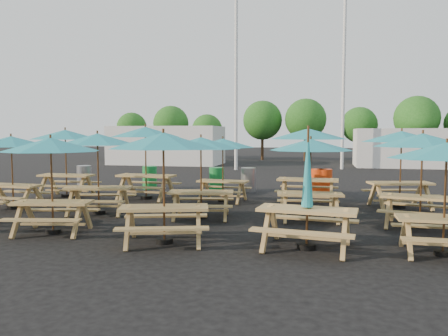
% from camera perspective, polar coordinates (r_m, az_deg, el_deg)
% --- Properties ---
extents(ground, '(120.00, 120.00, 0.00)m').
position_cam_1_polar(ground, '(13.29, -1.40, -5.23)').
color(ground, black).
rests_on(ground, ground).
extents(picnic_unit_1, '(2.28, 2.28, 2.19)m').
position_cam_1_polar(picnic_unit_1, '(14.37, -26.04, 2.74)').
color(picnic_unit_1, '#AC7D4C').
rests_on(picnic_unit_1, ground).
extents(picnic_unit_2, '(2.48, 2.48, 2.41)m').
position_cam_1_polar(picnic_unit_2, '(16.39, -20.02, 3.74)').
color(picnic_unit_2, '#AC7D4C').
rests_on(picnic_unit_2, ground).
extents(picnic_unit_3, '(2.53, 2.53, 2.17)m').
position_cam_1_polar(picnic_unit_3, '(10.45, -21.69, 2.30)').
color(picnic_unit_3, '#AC7D4C').
rests_on(picnic_unit_3, ground).
extents(picnic_unit_4, '(2.66, 2.66, 2.27)m').
position_cam_1_polar(picnic_unit_4, '(12.63, -16.20, 3.16)').
color(picnic_unit_4, '#AC7D4C').
rests_on(picnic_unit_4, ground).
extents(picnic_unit_5, '(2.62, 2.62, 2.50)m').
position_cam_1_polar(picnic_unit_5, '(15.16, -10.22, 4.22)').
color(picnic_unit_5, '#AC7D4C').
rests_on(picnic_unit_5, ground).
extents(picnic_unit_6, '(2.82, 2.82, 2.29)m').
position_cam_1_polar(picnic_unit_6, '(8.89, -7.92, 2.89)').
color(picnic_unit_6, '#AC7D4C').
rests_on(picnic_unit_6, ground).
extents(picnic_unit_7, '(2.50, 2.50, 2.17)m').
position_cam_1_polar(picnic_unit_7, '(11.51, -3.03, 2.78)').
color(picnic_unit_7, '#AC7D4C').
rests_on(picnic_unit_7, ground).
extents(picnic_unit_8, '(2.27, 2.27, 2.11)m').
position_cam_1_polar(picnic_unit_8, '(14.35, -0.16, 2.89)').
color(picnic_unit_8, '#AC7D4C').
rests_on(picnic_unit_8, ground).
extents(picnic_unit_9, '(2.07, 1.86, 2.40)m').
position_cam_1_polar(picnic_unit_9, '(8.60, 10.82, -3.99)').
color(picnic_unit_9, '#AC7D4C').
rests_on(picnic_unit_9, ground).
extents(picnic_unit_10, '(2.34, 2.34, 2.13)m').
position_cam_1_polar(picnic_unit_10, '(11.41, 11.26, 2.50)').
color(picnic_unit_10, '#AC7D4C').
rests_on(picnic_unit_10, ground).
extents(picnic_unit_11, '(2.52, 2.52, 2.43)m').
position_cam_1_polar(picnic_unit_11, '(14.10, 10.96, 3.94)').
color(picnic_unit_11, '#AC7D4C').
rests_on(picnic_unit_11, ground).
extents(picnic_unit_12, '(2.13, 2.13, 2.11)m').
position_cam_1_polar(picnic_unit_12, '(8.89, 27.07, 1.43)').
color(picnic_unit_12, '#AC7D4C').
rests_on(picnic_unit_12, ground).
extents(picnic_unit_13, '(2.76, 2.76, 2.27)m').
position_cam_1_polar(picnic_unit_13, '(11.32, 24.50, 2.80)').
color(picnic_unit_13, '#AC7D4C').
rests_on(picnic_unit_13, ground).
extents(picnic_unit_14, '(2.82, 2.82, 2.35)m').
position_cam_1_polar(picnic_unit_14, '(14.14, 22.17, 3.40)').
color(picnic_unit_14, '#AC7D4C').
rests_on(picnic_unit_14, ground).
extents(waste_bin_0, '(0.58, 0.58, 0.93)m').
position_cam_1_polar(waste_bin_0, '(18.97, -17.80, -1.11)').
color(waste_bin_0, gray).
rests_on(waste_bin_0, ground).
extents(waste_bin_1, '(0.58, 0.58, 0.93)m').
position_cam_1_polar(waste_bin_1, '(18.07, -9.68, -1.22)').
color(waste_bin_1, '#178234').
rests_on(waste_bin_1, ground).
extents(waste_bin_2, '(0.58, 0.58, 0.93)m').
position_cam_1_polar(waste_bin_2, '(17.04, -0.97, -1.50)').
color(waste_bin_2, '#178234').
rests_on(waste_bin_2, ground).
extents(waste_bin_3, '(0.58, 0.58, 0.93)m').
position_cam_1_polar(waste_bin_3, '(16.92, 3.20, -1.55)').
color(waste_bin_3, gray).
rests_on(waste_bin_3, ground).
extents(waste_bin_4, '(0.58, 0.58, 0.93)m').
position_cam_1_polar(waste_bin_4, '(16.71, 12.26, -1.72)').
color(waste_bin_4, '#EA3C0D').
rests_on(waste_bin_4, ground).
extents(waste_bin_5, '(0.58, 0.58, 0.93)m').
position_cam_1_polar(waste_bin_5, '(16.71, 12.96, -1.73)').
color(waste_bin_5, '#EA3C0D').
rests_on(waste_bin_5, ground).
extents(mast_0, '(0.20, 0.20, 12.00)m').
position_cam_1_polar(mast_0, '(27.47, 1.60, 12.34)').
color(mast_0, silver).
rests_on(mast_0, ground).
extents(mast_1, '(0.20, 0.20, 12.00)m').
position_cam_1_polar(mast_1, '(29.00, 15.37, 11.76)').
color(mast_1, silver).
rests_on(mast_1, ground).
extents(event_tent_0, '(8.00, 4.00, 2.80)m').
position_cam_1_polar(event_tent_0, '(32.69, -7.47, 2.96)').
color(event_tent_0, silver).
rests_on(event_tent_0, ground).
extents(event_tent_1, '(7.00, 4.00, 2.60)m').
position_cam_1_polar(event_tent_1, '(32.27, 22.94, 2.45)').
color(event_tent_1, silver).
rests_on(event_tent_1, ground).
extents(tree_0, '(2.80, 2.80, 4.24)m').
position_cam_1_polar(tree_0, '(41.69, -11.97, 5.19)').
color(tree_0, '#382314').
rests_on(tree_0, ground).
extents(tree_1, '(3.11, 3.11, 4.72)m').
position_cam_1_polar(tree_1, '(38.84, -6.95, 5.78)').
color(tree_1, '#382314').
rests_on(tree_1, ground).
extents(tree_2, '(2.59, 2.59, 3.93)m').
position_cam_1_polar(tree_2, '(37.60, -2.22, 5.05)').
color(tree_2, '#382314').
rests_on(tree_2, ground).
extents(tree_3, '(3.36, 3.36, 5.09)m').
position_cam_1_polar(tree_3, '(37.77, 5.05, 6.22)').
color(tree_3, '#382314').
rests_on(tree_3, ground).
extents(tree_4, '(3.41, 3.41, 5.17)m').
position_cam_1_polar(tree_4, '(37.02, 10.60, 6.28)').
color(tree_4, '#382314').
rests_on(tree_4, ground).
extents(tree_5, '(2.94, 2.94, 4.45)m').
position_cam_1_polar(tree_5, '(37.53, 17.26, 5.39)').
color(tree_5, '#382314').
rests_on(tree_5, ground).
extents(tree_6, '(3.38, 3.38, 5.13)m').
position_cam_1_polar(tree_6, '(36.33, 23.86, 5.96)').
color(tree_6, '#382314').
rests_on(tree_6, ground).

